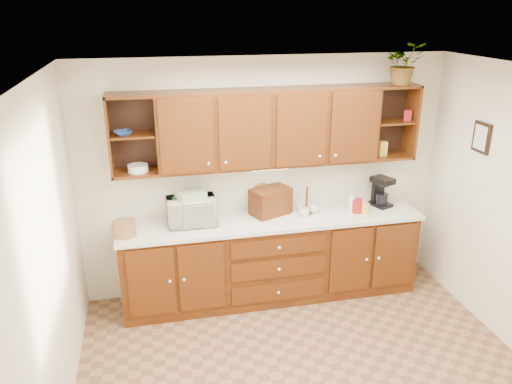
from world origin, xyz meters
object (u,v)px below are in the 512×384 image
microwave (192,211)px  coffee_maker (381,192)px  bread_box (271,201)px  potted_plant (404,64)px

microwave → coffee_maker: coffee_maker is taller
bread_box → potted_plant: bearing=-25.0°
microwave → coffee_maker: 2.13m
bread_box → coffee_maker: (1.27, -0.02, 0.01)m
microwave → bread_box: bearing=3.7°
coffee_maker → potted_plant: bearing=-31.6°
bread_box → potted_plant: potted_plant is taller
coffee_maker → bread_box: bearing=158.1°
microwave → coffee_maker: (2.13, 0.06, 0.02)m
potted_plant → coffee_maker: bearing=169.3°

